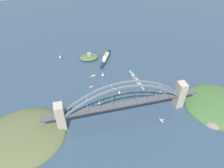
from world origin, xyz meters
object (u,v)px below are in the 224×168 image
at_px(small_boat_5, 119,92).
at_px(small_boat_6, 103,74).
at_px(naval_cruiser, 136,79).
at_px(ocean_liner, 106,58).
at_px(small_boat_3, 91,87).
at_px(fort_island_mid_harbor, 89,57).
at_px(small_boat_2, 93,76).
at_px(small_boat_1, 99,103).
at_px(small_boat_4, 160,92).
at_px(seaplane_taxiing_near_bridge, 162,121).
at_px(harbor_arch_bridge, 124,104).
at_px(small_boat_0, 60,57).

height_order(small_boat_5, small_boat_6, small_boat_6).
relative_size(naval_cruiser, small_boat_5, 7.84).
bearing_deg(ocean_liner, small_boat_3, -119.56).
bearing_deg(fort_island_mid_harbor, naval_cruiser, -52.70).
bearing_deg(small_boat_2, fort_island_mid_harbor, 87.83).
height_order(naval_cruiser, small_boat_1, naval_cruiser).
xyz_separation_m(naval_cruiser, fort_island_mid_harbor, (-83.26, 109.31, 1.34)).
bearing_deg(small_boat_4, seaplane_taxiing_near_bridge, -112.29).
xyz_separation_m(harbor_arch_bridge, seaplane_taxiing_near_bridge, (60.32, -28.99, -27.06)).
distance_m(naval_cruiser, small_boat_2, 93.90).
height_order(seaplane_taxiing_near_bridge, small_boat_6, small_boat_6).
bearing_deg(small_boat_1, seaplane_taxiing_near_bridge, -35.07).
bearing_deg(small_boat_3, seaplane_taxiing_near_bridge, -49.07).
xyz_separation_m(harbor_arch_bridge, small_boat_6, (-10.46, 119.62, -24.24)).
bearing_deg(small_boat_3, small_boat_1, -82.31).
bearing_deg(fort_island_mid_harbor, ocean_liner, -22.43).
xyz_separation_m(ocean_liner, small_boat_1, (-45.01, -142.37, -1.62)).
relative_size(ocean_liner, small_boat_4, 9.82).
bearing_deg(small_boat_6, small_boat_4, -39.87).
bearing_deg(small_boat_5, fort_island_mid_harbor, 104.96).
bearing_deg(small_boat_4, small_boat_6, 140.13).
distance_m(naval_cruiser, small_boat_6, 73.30).
height_order(naval_cruiser, small_boat_5, naval_cruiser).
bearing_deg(small_boat_2, seaplane_taxiing_near_bridge, -59.25).
relative_size(naval_cruiser, small_boat_2, 5.26).
distance_m(fort_island_mid_harbor, small_boat_5, 144.91).
relative_size(seaplane_taxiing_near_bridge, small_boat_1, 1.32).
distance_m(small_boat_1, small_boat_3, 51.42).
xyz_separation_m(seaplane_taxiing_near_bridge, small_boat_2, (-91.28, 153.44, -1.33)).
xyz_separation_m(fort_island_mid_harbor, small_boat_5, (37.42, -140.00, -0.07)).
bearing_deg(harbor_arch_bridge, naval_cruiser, 57.62).
relative_size(harbor_arch_bridge, fort_island_mid_harbor, 5.99).
relative_size(fort_island_mid_harbor, small_boat_0, 4.41).
bearing_deg(harbor_arch_bridge, small_boat_1, 132.68).
height_order(fort_island_mid_harbor, small_boat_3, fort_island_mid_harbor).
relative_size(harbor_arch_bridge, small_boat_6, 26.11).
relative_size(small_boat_2, small_boat_5, 1.49).
relative_size(small_boat_1, small_boat_2, 0.61).
bearing_deg(small_boat_6, small_boat_2, 166.74).
bearing_deg(small_boat_5, small_boat_4, -13.18).
bearing_deg(small_boat_2, naval_cruiser, -23.68).
xyz_separation_m(seaplane_taxiing_near_bridge, small_boat_0, (-156.85, 242.74, 2.59)).
xyz_separation_m(ocean_liner, small_boat_4, (77.56, -142.55, -1.68)).
bearing_deg(small_boat_6, small_boat_1, -106.66).
xyz_separation_m(ocean_liner, small_boat_3, (-51.88, -91.48, -4.29)).
distance_m(small_boat_1, small_boat_6, 85.34).
bearing_deg(naval_cruiser, small_boat_0, 140.03).
height_order(fort_island_mid_harbor, small_boat_1, fort_island_mid_harbor).
height_order(seaplane_taxiing_near_bridge, small_boat_5, small_boat_5).
relative_size(small_boat_4, small_boat_5, 0.85).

